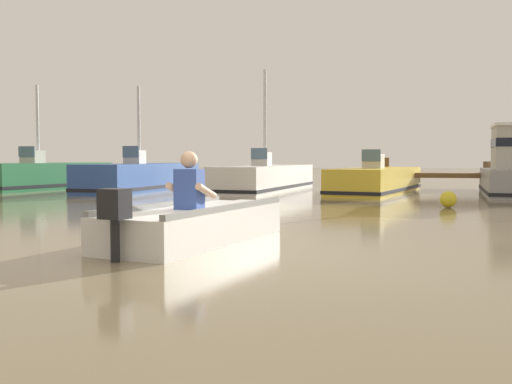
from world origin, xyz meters
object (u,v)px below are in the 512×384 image
Objects in this scene: moored_boat_green at (41,176)px; mooring_buoy at (448,199)px; moored_boat_yellow at (376,181)px; rowboat_with_person at (198,223)px; moored_boat_blue at (141,178)px; moored_boat_white at (266,179)px.

moored_boat_green reaches higher than mooring_buoy.
rowboat_with_person is at bearing -99.97° from moored_boat_yellow.
moored_boat_green is at bearing 130.39° from rowboat_with_person.
moored_boat_green is at bearing 159.25° from mooring_buoy.
mooring_buoy is at bearing -26.98° from moored_boat_blue.
moored_boat_green reaches higher than moored_boat_blue.
moored_boat_white reaches higher than moored_boat_blue.
moored_boat_white is 1.17× the size of moored_boat_yellow.
moored_boat_white is (-1.61, 12.02, 0.16)m from rowboat_with_person.
mooring_buoy is (13.38, -5.07, -0.26)m from moored_boat_green.
moored_boat_blue is at bearing -3.82° from moored_boat_green.
moored_boat_green is 0.91× the size of moored_boat_blue.
moored_boat_blue is at bearing -167.21° from moored_boat_white.
moored_boat_yellow is at bearing 80.03° from rowboat_with_person.
moored_boat_blue is at bearing -176.46° from moored_boat_yellow.
mooring_buoy is at bearing 59.35° from rowboat_with_person.
moored_boat_yellow is (3.65, -0.45, -0.03)m from moored_boat_white.
moored_boat_green is 8.07m from moored_boat_white.
rowboat_with_person is 12.12m from moored_boat_white.
rowboat_with_person is 7.30m from mooring_buoy.
moored_boat_white is at bearing 132.93° from mooring_buoy.
moored_boat_white is at bearing 172.95° from moored_boat_yellow.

